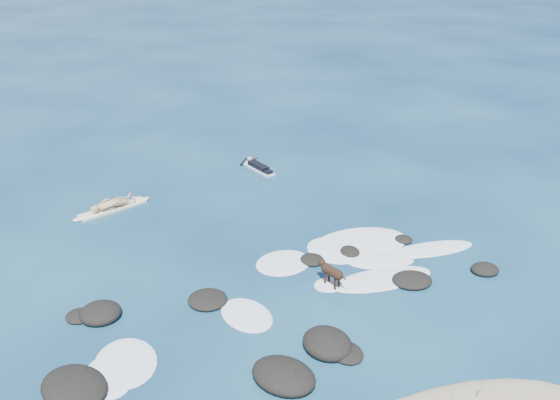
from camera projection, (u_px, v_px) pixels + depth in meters
ground at (282, 283)px, 20.16m from camera, size 160.00×160.00×0.00m
reef_rocks at (234, 347)px, 17.03m from camera, size 14.88×7.44×0.59m
breaking_foam at (321, 275)px, 20.57m from camera, size 14.11×5.44×0.12m
standing_surfer_rig at (111, 193)px, 24.76m from camera, size 3.32×1.25×1.91m
paddling_surfer_rig at (258, 167)px, 28.94m from camera, size 1.05×2.31×0.40m
dog at (331, 271)px, 19.79m from camera, size 0.52×1.26×0.81m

